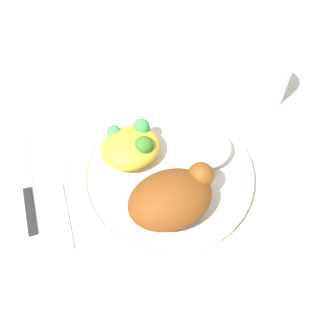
% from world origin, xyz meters
% --- Properties ---
extents(ground_plane, '(2.00, 2.00, 0.00)m').
position_xyz_m(ground_plane, '(0.00, 0.00, 0.00)').
color(ground_plane, beige).
extents(plate, '(0.26, 0.26, 0.02)m').
position_xyz_m(plate, '(0.00, 0.00, 0.01)').
color(plate, beige).
rests_on(plate, ground_plane).
extents(roasted_chicken, '(0.13, 0.09, 0.06)m').
position_xyz_m(roasted_chicken, '(-0.02, -0.06, 0.05)').
color(roasted_chicken, brown).
rests_on(roasted_chicken, plate).
extents(rice_pile, '(0.08, 0.07, 0.03)m').
position_xyz_m(rice_pile, '(0.06, 0.01, 0.03)').
color(rice_pile, white).
rests_on(rice_pile, plate).
extents(mac_cheese_with_broccoli, '(0.09, 0.08, 0.05)m').
position_xyz_m(mac_cheese_with_broccoli, '(-0.04, 0.05, 0.04)').
color(mac_cheese_with_broccoli, gold).
rests_on(mac_cheese_with_broccoli, plate).
extents(fork, '(0.03, 0.14, 0.01)m').
position_xyz_m(fork, '(-0.16, 0.02, 0.00)').
color(fork, silver).
rests_on(fork, ground_plane).
extents(knife, '(0.03, 0.19, 0.01)m').
position_xyz_m(knife, '(-0.21, 0.06, 0.00)').
color(knife, black).
rests_on(knife, ground_plane).
extents(water_glass, '(0.07, 0.07, 0.08)m').
position_xyz_m(water_glass, '(0.22, 0.10, 0.04)').
color(water_glass, silver).
rests_on(water_glass, ground_plane).
extents(napkin, '(0.08, 0.11, 0.00)m').
position_xyz_m(napkin, '(0.18, -0.12, 0.00)').
color(napkin, white).
rests_on(napkin, ground_plane).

